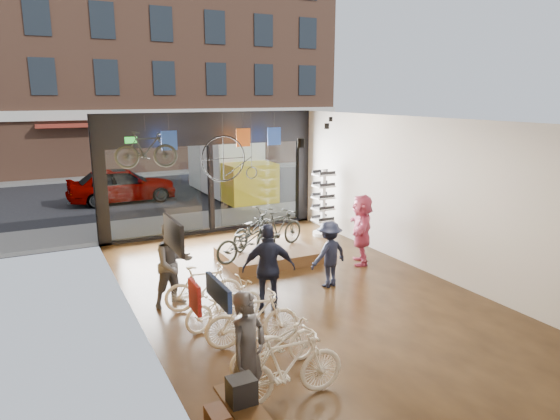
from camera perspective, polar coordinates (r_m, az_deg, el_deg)
ground_plane at (r=11.13m, az=2.75°, el=-9.90°), size 7.00×12.00×0.04m
ceiling at (r=10.26m, az=2.98°, el=10.26°), size 7.00×12.00×0.04m
wall_left at (r=9.34m, az=-16.25°, el=-2.47°), size 0.04×12.00×3.80m
wall_right at (r=12.62m, az=16.87°, el=1.44°), size 0.04×12.00×3.80m
storefront at (r=15.92m, az=-7.97°, el=4.18°), size 7.00×0.26×3.80m
exit_sign at (r=15.06m, az=-16.68°, el=7.67°), size 0.35×0.06×0.18m
street_road at (r=24.80m, az=-14.70°, el=2.55°), size 30.00×18.00×0.02m
sidewalk_near at (r=17.40m, az=-9.08°, el=-1.29°), size 30.00×2.40×0.12m
sidewalk_far at (r=28.66m, az=-16.47°, el=3.95°), size 30.00×2.00×0.12m
opposite_building at (r=30.93m, az=-18.25°, el=17.38°), size 26.00×5.00×14.00m
street_car at (r=21.45m, az=-17.62°, el=2.79°), size 4.28×1.72×1.46m
box_truck at (r=21.60m, az=-5.43°, el=4.69°), size 2.04×6.11×2.41m
floor_bike_1 at (r=7.46m, az=0.84°, el=-17.44°), size 1.79×0.61×1.06m
floor_bike_2 at (r=8.23m, az=-0.62°, el=-15.13°), size 1.68×0.75×0.85m
floor_bike_3 at (r=8.89m, az=-3.16°, el=-12.33°), size 1.75×0.81×1.01m
floor_bike_4 at (r=9.69m, az=-6.42°, el=-10.64°), size 1.73×0.87×0.87m
floor_bike_5 at (r=10.40m, az=-8.69°, el=-8.76°), size 1.65×0.74×0.96m
display_platform at (r=13.31m, az=-1.40°, el=-5.20°), size 2.40×1.80×0.30m
display_bike_left at (r=12.41m, az=-3.82°, el=-3.56°), size 1.91×1.03×0.95m
display_bike_mid at (r=13.34m, az=-0.07°, el=-2.18°), size 1.77×1.01×1.03m
display_bike_right at (r=13.45m, az=-3.11°, el=-2.16°), size 1.93×1.58×0.99m
customer_0 at (r=7.03m, az=-3.70°, el=-16.08°), size 0.78×0.70×1.79m
customer_1 at (r=10.57m, az=-12.08°, el=-6.10°), size 1.02×0.89×1.80m
customer_2 at (r=10.06m, az=-1.29°, el=-6.71°), size 1.16×0.82×1.83m
customer_3 at (r=11.47m, az=5.62°, el=-5.03°), size 1.09×0.76×1.54m
customer_5 at (r=13.09m, az=9.31°, el=-2.18°), size 1.38×1.73×1.84m
sunglasses_rack at (r=15.54m, az=4.95°, el=0.80°), size 0.64×0.54×2.07m
wall_merch at (r=6.40m, az=-8.34°, el=-15.16°), size 0.40×2.40×2.60m
penny_farthing at (r=14.37m, az=-5.46°, el=5.72°), size 1.64×0.06×1.32m
hung_bike at (r=13.44m, az=-15.05°, el=6.66°), size 1.64×0.75×0.95m
jersey_left at (r=14.60m, az=-12.54°, el=7.76°), size 0.45×0.03×0.55m
jersey_mid at (r=15.33m, az=-4.21°, el=8.26°), size 0.45×0.03×0.55m
jersey_right at (r=15.76m, az=-0.67°, el=8.43°), size 0.45×0.03×0.55m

